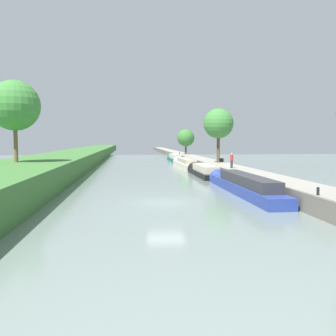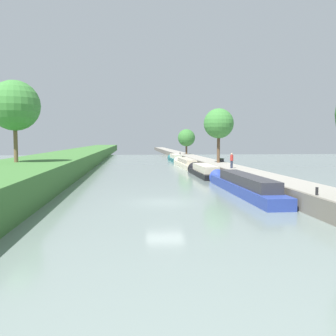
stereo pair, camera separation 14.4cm
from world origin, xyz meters
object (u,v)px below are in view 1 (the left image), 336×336
object	(u,v)px
narrowboat_black	(203,171)
park_bench	(221,159)
narrowboat_teal	(174,158)
narrowboat_cream	(185,163)
narrowboat_blue	(242,185)
mooring_bollard_near	(318,191)
person_walking	(232,160)
mooring_bollard_far	(179,153)

from	to	relation	value
narrowboat_black	park_bench	xyz separation A→B (m)	(4.36, 8.66, 0.91)
narrowboat_teal	narrowboat_cream	bearing A→B (deg)	-90.70
narrowboat_blue	park_bench	bearing A→B (deg)	79.96
narrowboat_cream	narrowboat_teal	bearing A→B (deg)	89.30
narrowboat_blue	mooring_bollard_near	distance (m)	8.95
person_walking	mooring_bollard_far	distance (m)	38.15
person_walking	narrowboat_black	bearing A→B (deg)	126.55
mooring_bollard_near	park_bench	distance (m)	32.16
narrowboat_teal	park_bench	bearing A→B (deg)	-78.82
narrowboat_blue	narrowboat_teal	size ratio (longest dim) A/B	1.37
narrowboat_black	mooring_bollard_near	world-z (taller)	mooring_bollard_near
narrowboat_cream	person_walking	xyz separation A→B (m)	(2.50, -17.99, 1.42)
narrowboat_black	mooring_bollard_near	xyz separation A→B (m)	(1.90, -23.40, 0.79)
mooring_bollard_near	mooring_bollard_far	xyz separation A→B (m)	(0.00, 58.14, 0.00)
narrowboat_blue	mooring_bollard_near	xyz separation A→B (m)	(1.66, -8.77, 0.67)
mooring_bollard_near	mooring_bollard_far	distance (m)	58.14
narrowboat_black	narrowboat_teal	size ratio (longest dim) A/B	0.99
narrowboat_blue	mooring_bollard_near	size ratio (longest dim) A/B	35.98
narrowboat_blue	narrowboat_black	bearing A→B (deg)	90.94
mooring_bollard_far	narrowboat_blue	bearing A→B (deg)	-91.93
narrowboat_cream	person_walking	world-z (taller)	person_walking
person_walking	mooring_bollard_near	distance (m)	20.02
narrowboat_blue	narrowboat_black	world-z (taller)	narrowboat_blue
narrowboat_black	narrowboat_teal	world-z (taller)	narrowboat_teal
narrowboat_cream	park_bench	size ratio (longest dim) A/B	10.48
narrowboat_blue	mooring_bollard_far	size ratio (longest dim) A/B	35.98
narrowboat_blue	person_walking	size ratio (longest dim) A/B	9.75
narrowboat_blue	person_walking	distance (m)	11.54
narrowboat_teal	park_bench	size ratio (longest dim) A/B	7.88
mooring_bollard_far	park_bench	size ratio (longest dim) A/B	0.30
narrowboat_blue	park_bench	world-z (taller)	park_bench
mooring_bollard_near	park_bench	xyz separation A→B (m)	(2.46, 32.07, 0.12)
narrowboat_black	narrowboat_teal	bearing A→B (deg)	89.61
person_walking	mooring_bollard_far	size ratio (longest dim) A/B	3.69
narrowboat_blue	narrowboat_cream	distance (m)	29.23
narrowboat_black	mooring_bollard_far	bearing A→B (deg)	86.87
mooring_bollard_far	narrowboat_black	bearing A→B (deg)	-93.13
mooring_bollard_far	narrowboat_teal	bearing A→B (deg)	-108.73
person_walking	park_bench	bearing A→B (deg)	81.30
narrowboat_teal	person_walking	bearing A→B (deg)	-86.00
narrowboat_blue	person_walking	world-z (taller)	person_walking
mooring_bollard_near	park_bench	bearing A→B (deg)	85.61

